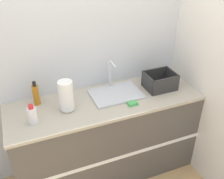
{
  "coord_description": "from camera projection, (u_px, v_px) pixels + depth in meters",
  "views": [
    {
      "loc": [
        -0.71,
        -1.61,
        2.26
      ],
      "look_at": [
        0.05,
        0.26,
        1.04
      ],
      "focal_mm": 42.0,
      "sensor_mm": 36.0,
      "label": 1
    }
  ],
  "objects": [
    {
      "name": "bottle_amber",
      "position": [
        36.0,
        94.0,
        2.32
      ],
      "size": [
        0.06,
        0.06,
        0.23
      ],
      "color": "#B26B19",
      "rests_on": "counter_cabinet"
    },
    {
      "name": "bottle_white_spray",
      "position": [
        32.0,
        115.0,
        2.1
      ],
      "size": [
        0.07,
        0.07,
        0.18
      ],
      "color": "white",
      "rests_on": "counter_cabinet"
    },
    {
      "name": "wall_right",
      "position": [
        195.0,
        47.0,
        2.53
      ],
      "size": [
        0.06,
        2.58,
        2.6
      ],
      "color": "silver",
      "rests_on": "ground_plane"
    },
    {
      "name": "paper_towel_roll",
      "position": [
        66.0,
        96.0,
        2.23
      ],
      "size": [
        0.13,
        0.13,
        0.28
      ],
      "color": "#4C4C51",
      "rests_on": "counter_cabinet"
    },
    {
      "name": "sink",
      "position": [
        116.0,
        92.0,
        2.5
      ],
      "size": [
        0.48,
        0.34,
        0.3
      ],
      "color": "silver",
      "rests_on": "counter_cabinet"
    },
    {
      "name": "counter_cabinet",
      "position": [
        107.0,
        137.0,
        2.67
      ],
      "size": [
        1.83,
        0.61,
        0.92
      ],
      "color": "#514C47",
      "rests_on": "ground_plane"
    },
    {
      "name": "wall_back",
      "position": [
        94.0,
        49.0,
        2.49
      ],
      "size": [
        4.2,
        0.06,
        2.6
      ],
      "color": "silver",
      "rests_on": "ground_plane"
    },
    {
      "name": "dish_rack",
      "position": [
        160.0,
        82.0,
        2.59
      ],
      "size": [
        0.29,
        0.23,
        0.16
      ],
      "color": "#2D2D2D",
      "rests_on": "counter_cabinet"
    },
    {
      "name": "sponge",
      "position": [
        133.0,
        103.0,
        2.36
      ],
      "size": [
        0.09,
        0.06,
        0.02
      ],
      "color": "#4CB259",
      "rests_on": "counter_cabinet"
    }
  ]
}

